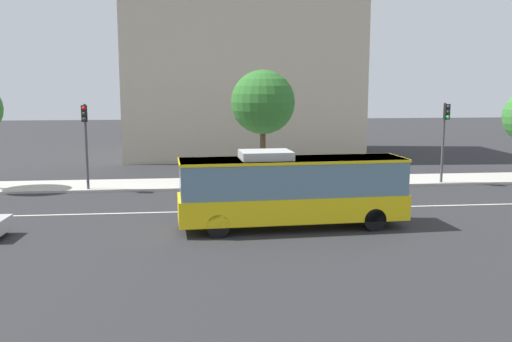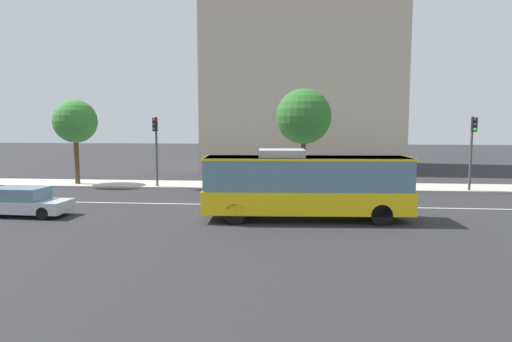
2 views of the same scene
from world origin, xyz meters
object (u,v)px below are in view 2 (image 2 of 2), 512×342
Objects in this scene: traffic_light_near_corner at (156,140)px; street_tree_kerbside_right at (75,122)px; transit_bus at (306,183)px; sedan_silver at (24,202)px; traffic_light_mid_block at (473,141)px; sedan_white at (371,186)px; street_tree_kerbside_centre at (304,117)px.

traffic_light_near_corner is 0.80× the size of street_tree_kerbside_right.
sedan_silver is at bearing 178.22° from transit_bus.
traffic_light_mid_block is at bearing 37.29° from transit_bus.
traffic_light_near_corner reaches higher than sedan_white.
traffic_light_near_corner is (-10.61, 9.76, 1.75)m from transit_bus.
sedan_white is 0.69× the size of street_tree_kerbside_right.
street_tree_kerbside_centre reaches higher than transit_bus.
transit_bus is at bearing 59.87° from sedan_white.
street_tree_kerbside_centre reaches higher than sedan_white.
sedan_silver is (-14.36, -0.34, -1.09)m from transit_bus.
street_tree_kerbside_right reaches higher than transit_bus.
traffic_light_mid_block is (11.44, 9.74, 1.75)m from transit_bus.
transit_bus is at bearing 3.98° from sedan_silver.
traffic_light_mid_block is 28.66m from street_tree_kerbside_right.
traffic_light_mid_block is (25.80, 10.07, 2.84)m from sedan_silver.
transit_bus is 1.95× the size of traffic_light_mid_block.
traffic_light_near_corner reaches higher than sedan_silver.
sedan_white is 7.18m from street_tree_kerbside_centre.
traffic_light_near_corner is at bearing -8.48° from sedan_white.
sedan_white and sedan_silver have the same top height.
transit_bus is 15.12m from traffic_light_mid_block.
transit_bus is 14.41m from sedan_silver.
traffic_light_near_corner is 22.05m from traffic_light_mid_block.
traffic_light_near_corner is at bearing 134.26° from transit_bus.
street_tree_kerbside_right reaches higher than sedan_white.
street_tree_kerbside_right reaches higher than traffic_light_mid_block.
sedan_white is at bearing -8.87° from street_tree_kerbside_right.
transit_bus is at bearing -32.17° from street_tree_kerbside_right.
transit_bus is 2.24× the size of sedan_white.
transit_bus is 1.95× the size of traffic_light_near_corner.
street_tree_kerbside_right is (-17.21, -0.17, -0.36)m from street_tree_kerbside_centre.
traffic_light_mid_block is at bearing -2.13° from street_tree_kerbside_right.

